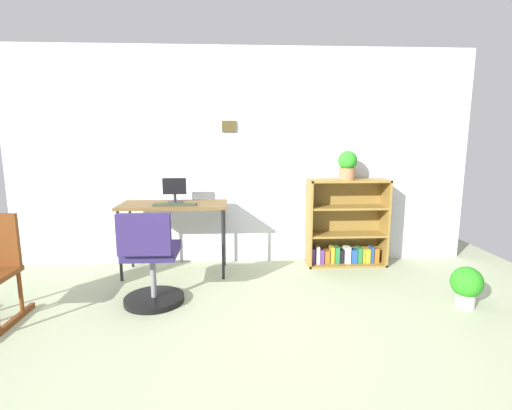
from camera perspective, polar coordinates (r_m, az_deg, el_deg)
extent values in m
plane|color=#9DA983|center=(2.62, -1.10, -22.91)|extent=(6.24, 6.24, 0.00)
cube|color=silver|center=(4.36, -2.18, 7.06)|extent=(5.20, 0.10, 2.41)
cube|color=#413619|center=(4.29, -4.06, 11.68)|extent=(0.16, 0.02, 0.12)
cube|color=brown|center=(4.06, -12.21, 0.03)|extent=(1.11, 0.51, 0.03)
cylinder|color=black|center=(4.05, -19.70, -5.83)|extent=(0.03, 0.03, 0.72)
cylinder|color=black|center=(3.88, -4.96, -5.93)|extent=(0.03, 0.03, 0.72)
cylinder|color=black|center=(4.45, -18.16, -4.35)|extent=(0.03, 0.03, 0.72)
cylinder|color=black|center=(4.29, -4.78, -4.38)|extent=(0.03, 0.03, 0.72)
cylinder|color=#262628|center=(4.11, -12.00, 0.47)|extent=(0.16, 0.16, 0.01)
cylinder|color=#262628|center=(4.11, -12.02, 1.08)|extent=(0.03, 0.03, 0.08)
cube|color=black|center=(4.08, -12.11, 2.78)|extent=(0.24, 0.02, 0.17)
cube|color=#2D3724|center=(3.94, -12.05, 0.09)|extent=(0.43, 0.12, 0.02)
cylinder|color=black|center=(3.57, -14.96, -13.46)|extent=(0.52, 0.52, 0.05)
cylinder|color=slate|center=(3.49, -15.12, -10.22)|extent=(0.05, 0.05, 0.38)
cube|color=#2A1F50|center=(3.42, -15.30, -6.60)|extent=(0.44, 0.44, 0.08)
cube|color=#2A1F50|center=(3.13, -16.42, -4.26)|extent=(0.42, 0.07, 0.33)
cube|color=#602F10|center=(3.60, -32.74, -14.59)|extent=(0.04, 0.64, 0.04)
cylinder|color=#602F10|center=(3.66, -31.78, -10.90)|extent=(0.03, 0.03, 0.34)
cube|color=olive|center=(4.31, 7.93, -2.69)|extent=(0.02, 0.30, 0.97)
cube|color=olive|center=(4.55, 18.62, -2.44)|extent=(0.02, 0.30, 0.97)
cube|color=olive|center=(4.33, 13.68, 3.58)|extent=(0.88, 0.30, 0.02)
cube|color=olive|center=(4.53, 13.18, -8.45)|extent=(0.88, 0.30, 0.02)
cube|color=olive|center=(4.54, 12.93, -2.20)|extent=(0.88, 0.02, 0.97)
cube|color=olive|center=(4.44, 13.35, -4.29)|extent=(0.83, 0.28, 0.02)
cube|color=olive|center=(4.37, 13.51, -0.33)|extent=(0.83, 0.28, 0.02)
cube|color=#593372|center=(4.40, 8.43, -7.49)|extent=(0.05, 0.11, 0.17)
cube|color=beige|center=(4.41, 9.11, -7.32)|extent=(0.04, 0.12, 0.20)
cube|color=#593372|center=(4.42, 9.72, -7.51)|extent=(0.05, 0.12, 0.16)
cube|color=#99591E|center=(4.44, 10.48, -7.57)|extent=(0.05, 0.11, 0.15)
cube|color=#B79323|center=(4.45, 11.24, -7.28)|extent=(0.04, 0.11, 0.19)
cube|color=#237238|center=(4.46, 11.93, -7.27)|extent=(0.05, 0.11, 0.19)
cube|color=black|center=(4.48, 12.62, -7.45)|extent=(0.05, 0.10, 0.15)
cube|color=beige|center=(4.49, 13.41, -7.21)|extent=(0.07, 0.11, 0.19)
cube|color=#1E478C|center=(4.52, 14.34, -7.34)|extent=(0.07, 0.12, 0.16)
cube|color=#237238|center=(4.54, 15.09, -7.18)|extent=(0.05, 0.13, 0.18)
cube|color=#B79323|center=(4.55, 15.65, -7.22)|extent=(0.03, 0.10, 0.17)
cube|color=#B79323|center=(4.57, 16.23, -7.22)|extent=(0.05, 0.11, 0.16)
cube|color=#1E478C|center=(4.58, 16.82, -7.04)|extent=(0.03, 0.12, 0.19)
cube|color=#99591E|center=(4.60, 17.40, -7.11)|extent=(0.05, 0.13, 0.17)
cylinder|color=#9E6642|center=(4.30, 13.47, 4.55)|extent=(0.17, 0.17, 0.13)
sphere|color=#2A9121|center=(4.29, 13.55, 6.51)|extent=(0.21, 0.21, 0.21)
cylinder|color=#B7B2A8|center=(3.80, 28.79, -12.38)|extent=(0.16, 0.16, 0.12)
sphere|color=#25881A|center=(3.74, 29.00, -10.05)|extent=(0.26, 0.26, 0.26)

